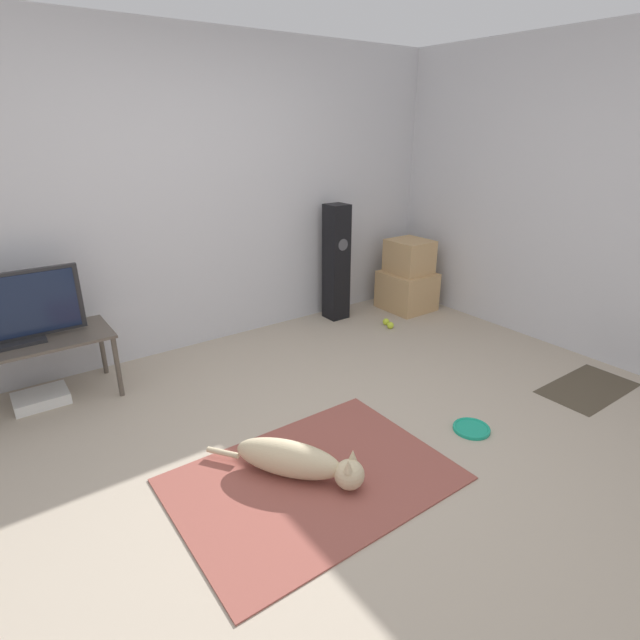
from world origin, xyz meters
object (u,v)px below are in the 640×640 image
(dog, at_px, (297,461))
(tv, at_px, (13,310))
(frisbee, at_px, (472,428))
(cardboard_box_lower, at_px, (407,291))
(floor_speaker, at_px, (336,263))
(tennis_ball_near_speaker, at_px, (386,322))
(tv_stand, at_px, (23,350))
(cardboard_box_upper, at_px, (409,256))
(game_console, at_px, (41,398))
(tennis_ball_by_boxes, at_px, (390,325))

(dog, bearing_deg, tv, 121.65)
(frisbee, xyz_separation_m, cardboard_box_lower, (1.29, 1.89, 0.18))
(cardboard_box_lower, xyz_separation_m, floor_speaker, (-0.77, 0.24, 0.37))
(tv, xyz_separation_m, tennis_ball_near_speaker, (3.03, -0.34, -0.68))
(cardboard_box_lower, xyz_separation_m, tennis_ball_near_speaker, (-0.50, -0.23, -0.16))
(cardboard_box_lower, xyz_separation_m, tv, (-3.53, 0.11, 0.52))
(dog, height_order, frisbee, dog)
(tv, bearing_deg, dog, -58.35)
(dog, bearing_deg, cardboard_box_lower, 33.36)
(tv_stand, bearing_deg, cardboard_box_upper, -1.56)
(game_console, bearing_deg, tv_stand, 178.45)
(tennis_ball_near_speaker, bearing_deg, cardboard_box_lower, 24.54)
(floor_speaker, xyz_separation_m, tennis_ball_near_speaker, (0.27, -0.46, -0.54))
(tennis_ball_near_speaker, bearing_deg, tv, 173.58)
(dog, height_order, tv, tv)
(cardboard_box_upper, height_order, tv_stand, cardboard_box_upper)
(cardboard_box_lower, distance_m, tv, 3.57)
(floor_speaker, bearing_deg, game_console, -177.31)
(floor_speaker, distance_m, game_console, 2.78)
(frisbee, bearing_deg, tennis_ball_near_speaker, 64.45)
(cardboard_box_lower, distance_m, tennis_ball_by_boxes, 0.64)
(tv_stand, bearing_deg, frisbee, -41.85)
(cardboard_box_upper, xyz_separation_m, tennis_ball_by_boxes, (-0.55, -0.34, -0.53))
(dog, distance_m, cardboard_box_upper, 3.00)
(dog, relative_size, tv_stand, 0.71)
(frisbee, height_order, cardboard_box_upper, cardboard_box_upper)
(cardboard_box_lower, bearing_deg, tv_stand, 178.22)
(cardboard_box_lower, relative_size, tv_stand, 0.45)
(cardboard_box_lower, height_order, tv, tv)
(floor_speaker, distance_m, tv, 2.77)
(tv_stand, bearing_deg, cardboard_box_lower, -1.78)
(tennis_ball_near_speaker, xyz_separation_m, game_console, (-2.99, 0.34, 0.01))
(frisbee, relative_size, tv, 0.28)
(dog, distance_m, tv, 2.12)
(cardboard_box_upper, bearing_deg, floor_speaker, 164.12)
(tennis_ball_near_speaker, bearing_deg, tennis_ball_by_boxes, -108.80)
(tv, bearing_deg, tennis_ball_by_boxes, -8.27)
(frisbee, height_order, tv, tv)
(tv, bearing_deg, floor_speaker, 2.57)
(tennis_ball_near_speaker, height_order, game_console, game_console)
(floor_speaker, relative_size, tv, 1.35)
(dog, relative_size, frisbee, 3.36)
(tv_stand, distance_m, game_console, 0.39)
(floor_speaker, relative_size, tv_stand, 1.02)
(cardboard_box_lower, height_order, tennis_ball_by_boxes, cardboard_box_lower)
(frisbee, relative_size, game_console, 0.67)
(tv_stand, bearing_deg, game_console, -1.55)
(tennis_ball_by_boxes, bearing_deg, cardboard_box_upper, 31.49)
(dog, xyz_separation_m, frisbee, (1.17, -0.27, -0.10))
(floor_speaker, bearing_deg, cardboard_box_upper, -15.88)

